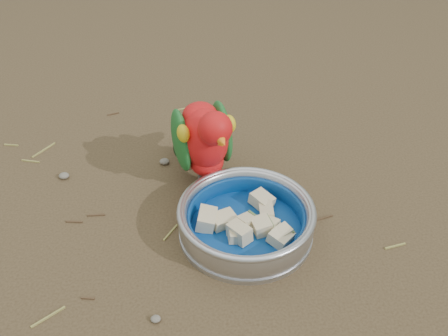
{
  "coord_description": "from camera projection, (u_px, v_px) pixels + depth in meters",
  "views": [
    {
      "loc": [
        0.02,
        -0.67,
        0.64
      ],
      "look_at": [
        0.06,
        0.07,
        0.08
      ],
      "focal_mm": 40.0,
      "sensor_mm": 36.0,
      "label": 1
    }
  ],
  "objects": [
    {
      "name": "ground_debris",
      "position": [
        203.0,
        221.0,
        0.93
      ],
      "size": [
        0.9,
        0.8,
        0.01
      ],
      "primitive_type": null,
      "color": "olive",
      "rests_on": "ground"
    },
    {
      "name": "ground",
      "position": [
        195.0,
        226.0,
        0.92
      ],
      "size": [
        60.0,
        60.0,
        0.0
      ],
      "primitive_type": "plane",
      "color": "#4B3A25"
    },
    {
      "name": "bowl_wall",
      "position": [
        246.0,
        218.0,
        0.88
      ],
      "size": [
        0.24,
        0.24,
        0.04
      ],
      "primitive_type": null,
      "color": "#B2B2BA",
      "rests_on": "food_bowl"
    },
    {
      "name": "food_bowl",
      "position": [
        246.0,
        230.0,
        0.9
      ],
      "size": [
        0.24,
        0.24,
        0.02
      ],
      "primitive_type": "cylinder",
      "color": "#B2B2BA",
      "rests_on": "ground"
    },
    {
      "name": "fruit_wedges",
      "position": [
        246.0,
        221.0,
        0.89
      ],
      "size": [
        0.14,
        0.14,
        0.03
      ],
      "primitive_type": null,
      "color": "beige",
      "rests_on": "food_bowl"
    },
    {
      "name": "lory_parrot",
      "position": [
        205.0,
        145.0,
        0.96
      ],
      "size": [
        0.18,
        0.26,
        0.19
      ],
      "primitive_type": null,
      "rotation": [
        0.0,
        0.0,
        -2.81
      ],
      "color": "red",
      "rests_on": "ground"
    }
  ]
}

